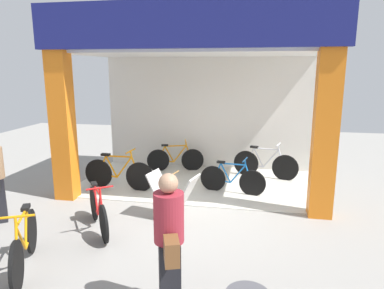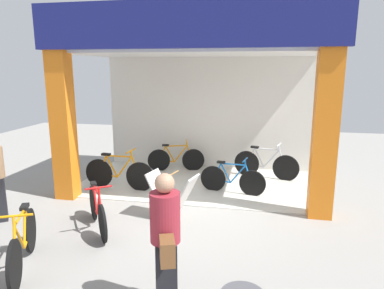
{
  "view_description": "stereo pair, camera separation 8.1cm",
  "coord_description": "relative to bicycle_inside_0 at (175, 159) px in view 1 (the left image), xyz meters",
  "views": [
    {
      "loc": [
        1.41,
        -6.76,
        2.82
      ],
      "look_at": [
        0.0,
        0.77,
        1.15
      ],
      "focal_mm": 32.94,
      "sensor_mm": 36.0,
      "label": 1
    },
    {
      "loc": [
        1.49,
        -6.75,
        2.82
      ],
      "look_at": [
        0.0,
        0.77,
        1.15
      ],
      "focal_mm": 32.94,
      "sensor_mm": 36.0,
      "label": 2
    }
  ],
  "objects": [
    {
      "name": "pedestrian_0",
      "position": [
        1.28,
        -5.66,
        0.53
      ],
      "size": [
        0.44,
        0.67,
        1.69
      ],
      "color": "black",
      "rests_on": "ground"
    },
    {
      "name": "bicycle_parked_0",
      "position": [
        -0.96,
        -5.17,
        0.03
      ],
      "size": [
        0.78,
        1.58,
        0.95
      ],
      "color": "black",
      "rests_on": "ground"
    },
    {
      "name": "bicycle_inside_0",
      "position": [
        0.0,
        0.0,
        0.0
      ],
      "size": [
        1.54,
        0.49,
        0.87
      ],
      "color": "black",
      "rests_on": "ground"
    },
    {
      "name": "bicycle_inside_1",
      "position": [
        1.69,
        -1.51,
        -0.01
      ],
      "size": [
        1.51,
        0.42,
        0.84
      ],
      "color": "black",
      "rests_on": "ground"
    },
    {
      "name": "bicycle_inside_3",
      "position": [
        -0.96,
        -1.72,
        0.04
      ],
      "size": [
        1.76,
        0.48,
        0.97
      ],
      "color": "black",
      "rests_on": "ground"
    },
    {
      "name": "bicycle_inside_2",
      "position": [
        2.44,
        -0.18,
        0.03
      ],
      "size": [
        1.65,
        0.56,
        0.94
      ],
      "color": "black",
      "rests_on": "ground"
    },
    {
      "name": "bicycle_parked_1",
      "position": [
        -0.49,
        -3.82,
        0.01
      ],
      "size": [
        0.97,
        1.35,
        0.89
      ],
      "color": "black",
      "rests_on": "ground"
    },
    {
      "name": "ground_plane",
      "position": [
        0.79,
        -2.46,
        -0.35
      ],
      "size": [
        19.51,
        19.51,
        0.0
      ],
      "primitive_type": "plane",
      "color": "gray",
      "rests_on": "ground"
    },
    {
      "name": "shop_facade",
      "position": [
        0.79,
        -0.91,
        1.81
      ],
      "size": [
        5.96,
        3.37,
        4.04
      ],
      "color": "beige",
      "rests_on": "ground"
    },
    {
      "name": "sandwich_board_sign",
      "position": [
        0.7,
        -3.1,
        0.1
      ],
      "size": [
        1.01,
        0.67,
        0.9
      ],
      "color": "silver",
      "rests_on": "ground"
    }
  ]
}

